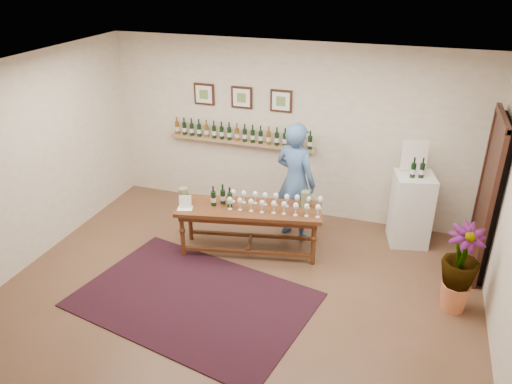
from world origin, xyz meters
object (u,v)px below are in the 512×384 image
(tasting_table, at_px, (249,214))
(display_pedestal, at_px, (411,209))
(potted_plant, at_px, (460,269))
(person, at_px, (295,181))

(tasting_table, relative_size, display_pedestal, 1.96)
(potted_plant, xyz_separation_m, person, (-2.30, 1.11, 0.33))
(display_pedestal, bearing_deg, potted_plant, -67.01)
(person, bearing_deg, tasting_table, 73.21)
(person, bearing_deg, potted_plant, 174.32)
(tasting_table, relative_size, potted_plant, 2.13)
(potted_plant, distance_m, person, 2.57)
(potted_plant, relative_size, person, 0.55)
(person, bearing_deg, display_pedestal, -147.50)
(potted_plant, bearing_deg, person, 154.25)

